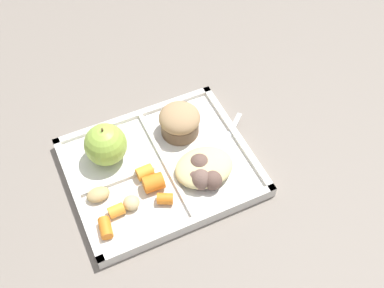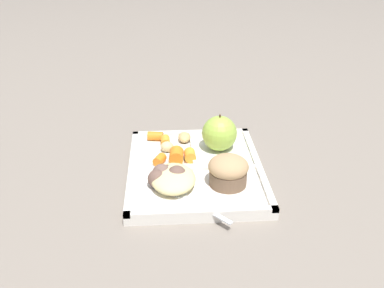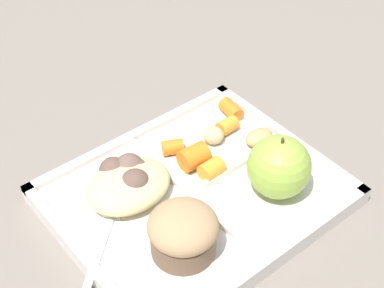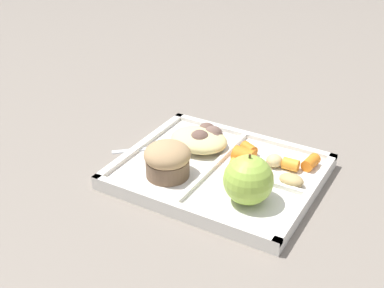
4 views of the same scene
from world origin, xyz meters
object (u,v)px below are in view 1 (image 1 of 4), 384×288
object	(u,v)px
plastic_fork	(221,153)
bran_muffin	(180,121)
lunch_tray	(161,168)
green_apple	(106,144)

from	to	relation	value
plastic_fork	bran_muffin	bearing A→B (deg)	121.13
lunch_tray	plastic_fork	xyz separation A→B (m)	(0.11, -0.02, 0.01)
lunch_tray	plastic_fork	world-z (taller)	lunch_tray
lunch_tray	bran_muffin	xyz separation A→B (m)	(0.06, 0.05, 0.03)
plastic_fork	green_apple	bearing A→B (deg)	157.63
lunch_tray	bran_muffin	distance (m)	0.09
bran_muffin	plastic_fork	distance (m)	0.09
green_apple	bran_muffin	bearing A→B (deg)	-0.00
green_apple	plastic_fork	distance (m)	0.20
lunch_tray	green_apple	distance (m)	0.10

